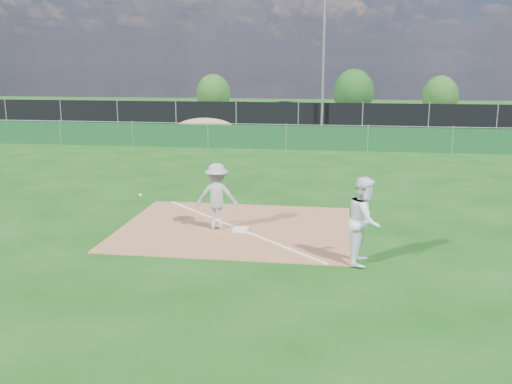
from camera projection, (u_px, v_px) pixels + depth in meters
ground at (275, 167)px, 23.72m from camera, size 90.00×90.00×0.00m
infield_dirt at (236, 228)px, 15.04m from camera, size 6.00×5.00×0.02m
foul_line at (236, 227)px, 15.04m from camera, size 5.01×5.01×0.01m
green_fence at (286, 138)px, 28.41m from camera, size 44.00×0.05×1.20m
dirt_mound at (205, 128)px, 32.50m from camera, size 3.38×2.60×1.17m
black_fence at (298, 117)px, 36.06m from camera, size 46.00×0.04×1.80m
parking_lot at (303, 123)px, 41.08m from camera, size 46.00×9.00×0.01m
light_pole at (323, 67)px, 34.86m from camera, size 0.16×0.16×8.00m
first_base at (241, 229)px, 14.75m from camera, size 0.38×0.38×0.08m
play_at_first at (217, 196)px, 14.77m from camera, size 2.71×0.73×1.73m
runner at (365, 221)px, 12.24m from camera, size 0.85×1.03×1.92m
car_left at (245, 112)px, 40.26m from camera, size 5.28×3.80×1.67m
car_mid at (293, 113)px, 40.15m from camera, size 4.97×2.85×1.55m
car_right at (369, 115)px, 39.64m from camera, size 4.97×2.95×1.35m
tree_left at (213, 94)px, 47.35m from camera, size 2.80×2.80×3.33m
tree_mid at (354, 92)px, 45.30m from camera, size 3.18×3.18×3.77m
tree_right at (440, 96)px, 44.54m from camera, size 2.76×2.76×3.27m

